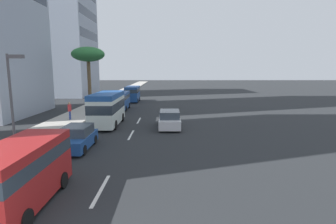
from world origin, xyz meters
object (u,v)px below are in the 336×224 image
object	(u,v)px
van_fourth	(120,100)
pedestrian_near_lamp	(70,110)
minibus_lead	(107,108)
palm_tree	(88,55)
street_lamp	(13,94)
van_sixth	(20,171)
van_fifth	(132,93)
car_second	(77,138)
car_third	(170,119)

from	to	relation	value
van_fourth	pedestrian_near_lamp	size ratio (longest dim) A/B	2.78
pedestrian_near_lamp	van_fourth	bearing A→B (deg)	166.99
minibus_lead	pedestrian_near_lamp	size ratio (longest dim) A/B	3.64
palm_tree	street_lamp	distance (m)	21.95
van_sixth	street_lamp	bearing A→B (deg)	-150.01
minibus_lead	street_lamp	bearing A→B (deg)	-16.19
street_lamp	van_sixth	bearing A→B (deg)	-150.01
van_fifth	car_second	bearing A→B (deg)	-0.75
van_fourth	street_lamp	world-z (taller)	street_lamp
van_fourth	minibus_lead	bearing A→B (deg)	2.99
minibus_lead	van_sixth	bearing A→B (deg)	-0.03
van_fifth	pedestrian_near_lamp	bearing A→B (deg)	-14.70
car_third	street_lamp	xyz separation A→B (m)	(-9.13, 8.87, 3.15)
street_lamp	van_fourth	bearing A→B (deg)	-6.82
car_second	van_fourth	size ratio (longest dim) A/B	0.81
car_second	car_third	xyz separation A→B (m)	(6.66, -6.26, 0.02)
car_third	street_lamp	distance (m)	13.11
minibus_lead	van_fifth	world-z (taller)	minibus_lead
van_fifth	street_lamp	world-z (taller)	street_lamp
minibus_lead	car_second	bearing A→B (deg)	-2.70
palm_tree	pedestrian_near_lamp	bearing A→B (deg)	-176.82
van_fifth	minibus_lead	bearing A→B (deg)	0.05
van_fifth	palm_tree	world-z (taller)	palm_tree
car_second	van_sixth	world-z (taller)	van_sixth
car_second	pedestrian_near_lamp	bearing A→B (deg)	-157.83
car_third	van_fourth	size ratio (longest dim) A/B	0.93
minibus_lead	van_fifth	distance (m)	18.78
van_sixth	minibus_lead	bearing A→B (deg)	179.97
minibus_lead	pedestrian_near_lamp	bearing A→B (deg)	-115.84
car_second	palm_tree	world-z (taller)	palm_tree
van_fourth	van_fifth	world-z (taller)	van_fifth
palm_tree	van_fifth	bearing A→B (deg)	-33.53
van_sixth	van_fourth	bearing A→B (deg)	-178.83
pedestrian_near_lamp	street_lamp	distance (m)	12.72
minibus_lead	street_lamp	world-z (taller)	street_lamp
car_third	van_fourth	distance (m)	12.96
car_second	car_third	bearing A→B (deg)	136.74
car_second	street_lamp	xyz separation A→B (m)	(-2.47, 2.60, 3.17)
van_sixth	palm_tree	world-z (taller)	palm_tree
van_fourth	street_lamp	size ratio (longest dim) A/B	0.84
car_second	street_lamp	distance (m)	4.78
van_fifth	palm_tree	bearing A→B (deg)	-33.53
car_second	van_fifth	bearing A→B (deg)	179.25
van_sixth	street_lamp	size ratio (longest dim) A/B	0.89
car_third	van_sixth	distance (m)	15.44
car_second	palm_tree	size ratio (longest dim) A/B	0.50
minibus_lead	van_fourth	size ratio (longest dim) A/B	1.31
street_lamp	minibus_lead	bearing A→B (deg)	-16.19
van_fifth	palm_tree	xyz separation A→B (m)	(-7.37, 4.89, 5.72)
minibus_lead	palm_tree	distance (m)	13.57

